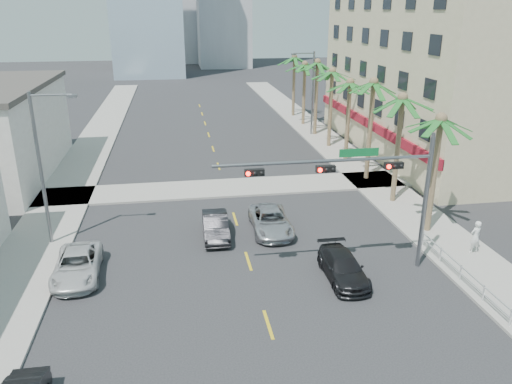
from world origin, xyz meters
TOP-DOWN VIEW (x-y plane):
  - sidewalk_right at (12.00, 20.00)m, footprint 4.00×120.00m
  - sidewalk_left at (-12.00, 20.00)m, footprint 4.00×120.00m
  - sidewalk_cross at (0.00, 22.00)m, footprint 80.00×4.00m
  - building_right at (21.99, 30.00)m, footprint 15.25×28.00m
  - traffic_signal_mast at (5.78, 7.95)m, footprint 11.12×0.54m
  - palm_tree_0 at (11.60, 12.00)m, footprint 4.80×4.80m
  - palm_tree_1 at (11.60, 17.20)m, footprint 4.80×4.80m
  - palm_tree_2 at (11.60, 22.40)m, footprint 4.80×4.80m
  - palm_tree_3 at (11.60, 27.60)m, footprint 4.80×4.80m
  - palm_tree_4 at (11.60, 32.80)m, footprint 4.80×4.80m
  - palm_tree_5 at (11.60, 38.00)m, footprint 4.80×4.80m
  - palm_tree_6 at (11.60, 43.20)m, footprint 4.80×4.80m
  - palm_tree_7 at (11.60, 48.40)m, footprint 4.80×4.80m
  - streetlight_left at (-11.00, 14.00)m, footprint 2.55×0.25m
  - streetlight_right at (11.00, 38.00)m, footprint 2.55×0.25m
  - guardrail at (10.30, 6.00)m, footprint 0.08×8.08m
  - car_parked_far at (-8.99, 9.71)m, footprint 2.45×4.99m
  - car_lane_left at (-1.50, 13.46)m, footprint 1.58×4.32m
  - car_lane_center at (1.97, 13.71)m, footprint 2.44×5.10m
  - car_lane_right at (4.53, 7.33)m, footprint 1.85×4.53m
  - pedestrian at (12.72, 8.73)m, footprint 0.79×0.62m

SIDE VIEW (x-z plane):
  - sidewalk_right at x=12.00m, z-range 0.00..0.15m
  - sidewalk_left at x=-12.00m, z-range 0.00..0.15m
  - sidewalk_cross at x=0.00m, z-range 0.00..0.15m
  - car_lane_right at x=4.53m, z-range 0.00..1.31m
  - guardrail at x=10.30m, z-range 0.17..1.17m
  - car_parked_far at x=-8.99m, z-range 0.00..1.36m
  - car_lane_center at x=1.97m, z-range 0.00..1.40m
  - car_lane_left at x=-1.50m, z-range 0.00..1.42m
  - pedestrian at x=12.72m, z-range 0.15..2.06m
  - streetlight_left at x=-11.00m, z-range 0.56..9.56m
  - streetlight_right at x=11.00m, z-range 0.56..9.56m
  - traffic_signal_mast at x=5.78m, z-range 1.46..8.66m
  - palm_tree_0 at x=11.60m, z-range 3.18..10.98m
  - palm_tree_3 at x=11.60m, z-range 3.18..10.98m
  - palm_tree_6 at x=11.60m, z-range 3.18..10.98m
  - palm_tree_1 at x=11.60m, z-range 3.35..11.51m
  - palm_tree_4 at x=11.60m, z-range 3.35..11.51m
  - palm_tree_7 at x=11.60m, z-range 3.35..11.51m
  - building_right at x=21.99m, z-range 0.00..15.00m
  - palm_tree_2 at x=11.60m, z-range 3.52..12.04m
  - palm_tree_5 at x=11.60m, z-range 3.52..12.04m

